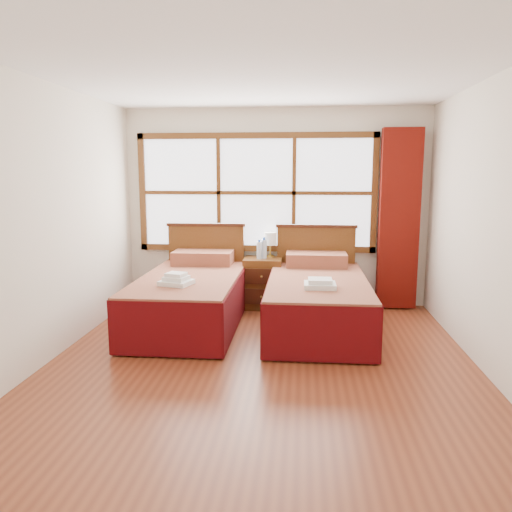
{
  "coord_description": "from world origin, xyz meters",
  "views": [
    {
      "loc": [
        0.37,
        -4.41,
        1.77
      ],
      "look_at": [
        -0.11,
        0.7,
        0.91
      ],
      "focal_mm": 35.0,
      "sensor_mm": 36.0,
      "label": 1
    }
  ],
  "objects": [
    {
      "name": "floor",
      "position": [
        0.0,
        0.0,
        0.0
      ],
      "size": [
        4.5,
        4.5,
        0.0
      ],
      "primitive_type": "plane",
      "color": "brown",
      "rests_on": "ground"
    },
    {
      "name": "ceiling",
      "position": [
        0.0,
        0.0,
        2.6
      ],
      "size": [
        4.5,
        4.5,
        0.0
      ],
      "primitive_type": "plane",
      "rotation": [
        3.14,
        0.0,
        0.0
      ],
      "color": "white",
      "rests_on": "wall_back"
    },
    {
      "name": "wall_back",
      "position": [
        0.0,
        2.25,
        1.3
      ],
      "size": [
        4.0,
        0.0,
        4.0
      ],
      "primitive_type": "plane",
      "rotation": [
        1.57,
        0.0,
        0.0
      ],
      "color": "silver",
      "rests_on": "floor"
    },
    {
      "name": "wall_left",
      "position": [
        -2.0,
        0.0,
        1.3
      ],
      "size": [
        0.0,
        4.5,
        4.5
      ],
      "primitive_type": "plane",
      "rotation": [
        1.57,
        0.0,
        1.57
      ],
      "color": "silver",
      "rests_on": "floor"
    },
    {
      "name": "wall_right",
      "position": [
        2.0,
        0.0,
        1.3
      ],
      "size": [
        0.0,
        4.5,
        4.5
      ],
      "primitive_type": "plane",
      "rotation": [
        1.57,
        0.0,
        -1.57
      ],
      "color": "silver",
      "rests_on": "floor"
    },
    {
      "name": "window",
      "position": [
        -0.25,
        2.21,
        1.5
      ],
      "size": [
        3.16,
        0.06,
        1.56
      ],
      "color": "white",
      "rests_on": "wall_back"
    },
    {
      "name": "curtain",
      "position": [
        1.6,
        2.11,
        1.17
      ],
      "size": [
        0.5,
        0.16,
        2.3
      ],
      "primitive_type": "cube",
      "color": "#66110A",
      "rests_on": "wall_back"
    },
    {
      "name": "bed_left",
      "position": [
        -0.92,
        1.2,
        0.33
      ],
      "size": [
        1.13,
        2.18,
        1.1
      ],
      "color": "#39180B",
      "rests_on": "floor"
    },
    {
      "name": "bed_right",
      "position": [
        0.55,
        1.2,
        0.33
      ],
      "size": [
        1.12,
        2.18,
        1.09
      ],
      "color": "#39180B",
      "rests_on": "floor"
    },
    {
      "name": "nightstand",
      "position": [
        -0.14,
        1.99,
        0.33
      ],
      "size": [
        0.49,
        0.49,
        0.66
      ],
      "color": "#593213",
      "rests_on": "floor"
    },
    {
      "name": "towels_left",
      "position": [
        -0.96,
        0.67,
        0.64
      ],
      "size": [
        0.37,
        0.35,
        0.13
      ],
      "rotation": [
        0.0,
        0.0,
        -0.28
      ],
      "color": "white",
      "rests_on": "bed_left"
    },
    {
      "name": "towels_right",
      "position": [
        0.56,
        0.68,
        0.63
      ],
      "size": [
        0.33,
        0.29,
        0.1
      ],
      "rotation": [
        0.0,
        0.0,
        0.01
      ],
      "color": "white",
      "rests_on": "bed_right"
    },
    {
      "name": "lamp",
      "position": [
        -0.06,
        2.14,
        0.89
      ],
      "size": [
        0.17,
        0.17,
        0.33
      ],
      "color": "gold",
      "rests_on": "nightstand"
    },
    {
      "name": "bottle_near",
      "position": [
        -0.19,
        1.95,
        0.77
      ],
      "size": [
        0.07,
        0.07,
        0.25
      ],
      "color": "#C0DDF8",
      "rests_on": "nightstand"
    },
    {
      "name": "bottle_far",
      "position": [
        -0.13,
        1.99,
        0.79
      ],
      "size": [
        0.07,
        0.07,
        0.28
      ],
      "color": "#C0DDF8",
      "rests_on": "nightstand"
    }
  ]
}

